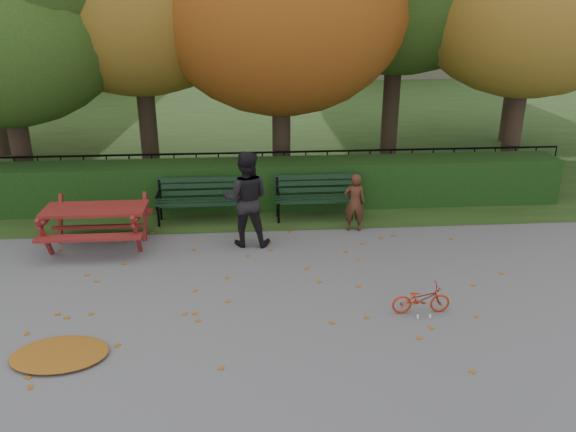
{
  "coord_description": "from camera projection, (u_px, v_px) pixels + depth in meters",
  "views": [
    {
      "loc": [
        -0.39,
        -7.17,
        4.24
      ],
      "look_at": [
        0.27,
        1.22,
        1.0
      ],
      "focal_mm": 35.0,
      "sensor_mm": 36.0,
      "label": 1
    }
  ],
  "objects": [
    {
      "name": "ground",
      "position": [
        276.0,
        310.0,
        8.23
      ],
      "size": [
        90.0,
        90.0,
        0.0
      ],
      "primitive_type": "plane",
      "color": "slate",
      "rests_on": "ground"
    },
    {
      "name": "grass_strip",
      "position": [
        255.0,
        120.0,
        21.25
      ],
      "size": [
        90.0,
        90.0,
        0.0
      ],
      "primitive_type": "plane",
      "color": "#223815",
      "rests_on": "ground"
    },
    {
      "name": "hedge",
      "position": [
        264.0,
        184.0,
        12.23
      ],
      "size": [
        13.0,
        0.9,
        1.0
      ],
      "primitive_type": "cube",
      "color": "black",
      "rests_on": "ground"
    },
    {
      "name": "iron_fence",
      "position": [
        263.0,
        172.0,
        12.97
      ],
      "size": [
        14.0,
        0.04,
        1.02
      ],
      "color": "black",
      "rests_on": "ground"
    },
    {
      "name": "bench_left",
      "position": [
        202.0,
        197.0,
        11.39
      ],
      "size": [
        1.8,
        0.57,
        0.88
      ],
      "color": "black",
      "rests_on": "ground"
    },
    {
      "name": "bench_right",
      "position": [
        319.0,
        194.0,
        11.56
      ],
      "size": [
        1.8,
        0.57,
        0.88
      ],
      "color": "black",
      "rests_on": "ground"
    },
    {
      "name": "picnic_table",
      "position": [
        96.0,
        216.0,
        10.11
      ],
      "size": [
        1.81,
        1.46,
        0.88
      ],
      "rotation": [
        0.0,
        0.0,
        0.0
      ],
      "color": "maroon",
      "rests_on": "ground"
    },
    {
      "name": "leaf_pile",
      "position": [
        60.0,
        354.0,
        7.13
      ],
      "size": [
        1.37,
        1.07,
        0.09
      ],
      "primitive_type": "ellipsoid",
      "rotation": [
        0.0,
        0.0,
        0.19
      ],
      "color": "brown",
      "rests_on": "ground"
    },
    {
      "name": "leaf_scatter",
      "position": [
        275.0,
        299.0,
        8.51
      ],
      "size": [
        9.0,
        5.7,
        0.01
      ],
      "primitive_type": null,
      "color": "brown",
      "rests_on": "ground"
    },
    {
      "name": "child",
      "position": [
        354.0,
        202.0,
        10.89
      ],
      "size": [
        0.45,
        0.32,
        1.15
      ],
      "primitive_type": "imported",
      "rotation": [
        0.0,
        0.0,
        3.03
      ],
      "color": "#472616",
      "rests_on": "ground"
    },
    {
      "name": "adult",
      "position": [
        246.0,
        199.0,
        10.15
      ],
      "size": [
        0.93,
        0.77,
        1.77
      ],
      "primitive_type": "imported",
      "rotation": [
        0.0,
        0.0,
        3.02
      ],
      "color": "black",
      "rests_on": "ground"
    },
    {
      "name": "bicycle",
      "position": [
        421.0,
        299.0,
        8.08
      ],
      "size": [
        0.85,
        0.3,
        0.45
      ],
      "primitive_type": "imported",
      "rotation": [
        0.0,
        0.0,
        1.57
      ],
      "color": "#AF2A10",
      "rests_on": "ground"
    }
  ]
}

